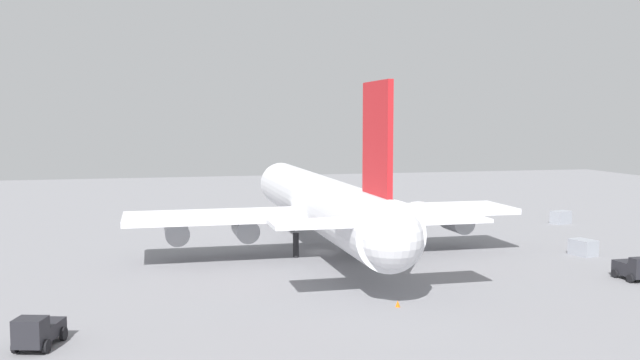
{
  "coord_description": "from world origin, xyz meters",
  "views": [
    {
      "loc": [
        -83.31,
        20.24,
        16.42
      ],
      "look_at": [
        0.0,
        0.0,
        8.9
      ],
      "focal_mm": 39.65,
      "sensor_mm": 36.0,
      "label": 1
    }
  ],
  "objects_px": {
    "maintenance_van": "(278,215)",
    "cargo_container_aft": "(583,247)",
    "cargo_loader": "(633,268)",
    "cargo_container_fore": "(561,217)",
    "baggage_tug": "(423,209)",
    "safety_cone_tail": "(398,304)",
    "cargo_airplane": "(320,203)",
    "safety_cone_nose": "(287,219)",
    "pushback_tractor": "(38,331)"
  },
  "relations": [
    {
      "from": "maintenance_van",
      "to": "safety_cone_tail",
      "type": "xyz_separation_m",
      "value": [
        -53.07,
        -0.96,
        -0.72
      ]
    },
    {
      "from": "pushback_tractor",
      "to": "safety_cone_nose",
      "type": "relative_size",
      "value": 6.83
    },
    {
      "from": "cargo_airplane",
      "to": "cargo_container_aft",
      "type": "height_order",
      "value": "cargo_airplane"
    },
    {
      "from": "safety_cone_nose",
      "to": "cargo_loader",
      "type": "bearing_deg",
      "value": -151.38
    },
    {
      "from": "maintenance_van",
      "to": "pushback_tractor",
      "type": "height_order",
      "value": "pushback_tractor"
    },
    {
      "from": "cargo_airplane",
      "to": "pushback_tractor",
      "type": "xyz_separation_m",
      "value": [
        -30.54,
        28.23,
        -4.83
      ]
    },
    {
      "from": "cargo_airplane",
      "to": "maintenance_van",
      "type": "bearing_deg",
      "value": 0.77
    },
    {
      "from": "baggage_tug",
      "to": "maintenance_van",
      "type": "bearing_deg",
      "value": 91.77
    },
    {
      "from": "cargo_airplane",
      "to": "baggage_tug",
      "type": "bearing_deg",
      "value": -41.79
    },
    {
      "from": "cargo_loader",
      "to": "safety_cone_nose",
      "type": "xyz_separation_m",
      "value": [
        48.47,
        26.45,
        -0.83
      ]
    },
    {
      "from": "safety_cone_tail",
      "to": "pushback_tractor",
      "type": "bearing_deg",
      "value": 98.53
    },
    {
      "from": "safety_cone_tail",
      "to": "safety_cone_nose",
      "type": "bearing_deg",
      "value": -0.4
    },
    {
      "from": "pushback_tractor",
      "to": "cargo_container_aft",
      "type": "relative_size",
      "value": 1.52
    },
    {
      "from": "safety_cone_tail",
      "to": "cargo_container_fore",
      "type": "bearing_deg",
      "value": -45.91
    },
    {
      "from": "baggage_tug",
      "to": "safety_cone_tail",
      "type": "distance_m",
      "value": 59.0
    },
    {
      "from": "cargo_airplane",
      "to": "safety_cone_nose",
      "type": "relative_size",
      "value": 78.49
    },
    {
      "from": "cargo_container_fore",
      "to": "cargo_container_aft",
      "type": "distance_m",
      "value": 26.27
    },
    {
      "from": "pushback_tractor",
      "to": "safety_cone_tail",
      "type": "bearing_deg",
      "value": -81.47
    },
    {
      "from": "cargo_container_fore",
      "to": "safety_cone_tail",
      "type": "xyz_separation_m",
      "value": [
        -40.18,
        41.47,
        -0.7
      ]
    },
    {
      "from": "cargo_airplane",
      "to": "safety_cone_tail",
      "type": "distance_m",
      "value": 26.85
    },
    {
      "from": "cargo_airplane",
      "to": "safety_cone_tail",
      "type": "height_order",
      "value": "cargo_airplane"
    },
    {
      "from": "cargo_airplane",
      "to": "cargo_loader",
      "type": "xyz_separation_m",
      "value": [
        -22.13,
        -27.42,
        -4.84
      ]
    },
    {
      "from": "baggage_tug",
      "to": "safety_cone_tail",
      "type": "bearing_deg",
      "value": 155.89
    },
    {
      "from": "cargo_container_fore",
      "to": "safety_cone_nose",
      "type": "distance_m",
      "value": 42.93
    },
    {
      "from": "pushback_tractor",
      "to": "cargo_container_fore",
      "type": "bearing_deg",
      "value": -57.67
    },
    {
      "from": "baggage_tug",
      "to": "cargo_airplane",
      "type": "bearing_deg",
      "value": 138.21
    },
    {
      "from": "maintenance_van",
      "to": "baggage_tug",
      "type": "height_order",
      "value": "baggage_tug"
    },
    {
      "from": "cargo_container_aft",
      "to": "maintenance_van",
      "type": "bearing_deg",
      "value": 40.07
    },
    {
      "from": "safety_cone_nose",
      "to": "cargo_container_fore",
      "type": "bearing_deg",
      "value": -106.76
    },
    {
      "from": "cargo_airplane",
      "to": "cargo_container_aft",
      "type": "xyz_separation_m",
      "value": [
        -9.47,
        -30.2,
        -5.09
      ]
    },
    {
      "from": "maintenance_van",
      "to": "cargo_container_aft",
      "type": "relative_size",
      "value": 1.2
    },
    {
      "from": "cargo_loader",
      "to": "cargo_container_fore",
      "type": "distance_m",
      "value": 38.95
    },
    {
      "from": "maintenance_van",
      "to": "cargo_container_fore",
      "type": "height_order",
      "value": "maintenance_van"
    },
    {
      "from": "maintenance_van",
      "to": "cargo_container_aft",
      "type": "xyz_separation_m",
      "value": [
        -36.33,
        -30.56,
        -0.05
      ]
    },
    {
      "from": "cargo_loader",
      "to": "cargo_airplane",
      "type": "bearing_deg",
      "value": 51.09
    },
    {
      "from": "pushback_tractor",
      "to": "safety_cone_nose",
      "type": "bearing_deg",
      "value": -27.17
    },
    {
      "from": "cargo_container_aft",
      "to": "cargo_airplane",
      "type": "bearing_deg",
      "value": 72.59
    },
    {
      "from": "pushback_tractor",
      "to": "cargo_container_aft",
      "type": "distance_m",
      "value": 62.11
    },
    {
      "from": "maintenance_van",
      "to": "pushback_tractor",
      "type": "relative_size",
      "value": 0.79
    },
    {
      "from": "cargo_loader",
      "to": "pushback_tractor",
      "type": "relative_size",
      "value": 0.76
    },
    {
      "from": "baggage_tug",
      "to": "cargo_loader",
      "type": "bearing_deg",
      "value": -176.88
    },
    {
      "from": "baggage_tug",
      "to": "safety_cone_nose",
      "type": "distance_m",
      "value": 23.78
    },
    {
      "from": "maintenance_van",
      "to": "safety_cone_tail",
      "type": "distance_m",
      "value": 53.09
    },
    {
      "from": "cargo_container_fore",
      "to": "pushback_tractor",
      "type": "bearing_deg",
      "value": 122.33
    },
    {
      "from": "cargo_airplane",
      "to": "pushback_tractor",
      "type": "distance_m",
      "value": 41.87
    },
    {
      "from": "maintenance_van",
      "to": "pushback_tractor",
      "type": "bearing_deg",
      "value": 154.1
    },
    {
      "from": "maintenance_van",
      "to": "baggage_tug",
      "type": "distance_m",
      "value": 25.07
    },
    {
      "from": "pushback_tractor",
      "to": "safety_cone_nose",
      "type": "height_order",
      "value": "pushback_tractor"
    },
    {
      "from": "cargo_loader",
      "to": "baggage_tug",
      "type": "xyz_separation_m",
      "value": [
        49.76,
        2.72,
        -0.05
      ]
    },
    {
      "from": "cargo_airplane",
      "to": "baggage_tug",
      "type": "distance_m",
      "value": 37.38
    }
  ]
}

